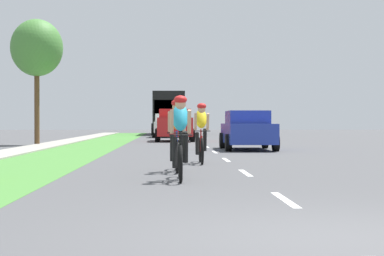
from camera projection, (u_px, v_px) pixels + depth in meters
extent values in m
plane|color=#4C4C4F|center=(209.00, 149.00, 25.94)|extent=(120.00, 120.00, 0.00)
cube|color=#478438|center=(84.00, 149.00, 25.76)|extent=(2.68, 70.00, 0.01)
cube|color=#9E998E|center=(32.00, 149.00, 25.69)|extent=(1.44, 70.00, 0.10)
cube|color=white|center=(285.00, 200.00, 8.95)|extent=(0.12, 1.80, 0.01)
cube|color=white|center=(245.00, 173.00, 13.61)|extent=(0.12, 1.80, 0.01)
cube|color=white|center=(226.00, 160.00, 18.28)|extent=(0.12, 1.80, 0.01)
cube|color=white|center=(215.00, 152.00, 22.94)|extent=(0.12, 1.80, 0.01)
cube|color=white|center=(207.00, 147.00, 27.60)|extent=(0.12, 1.80, 0.01)
cube|color=white|center=(202.00, 143.00, 32.27)|extent=(0.12, 1.80, 0.01)
cube|color=white|center=(198.00, 140.00, 36.93)|extent=(0.12, 1.80, 0.01)
cube|color=white|center=(194.00, 138.00, 41.59)|extent=(0.12, 1.80, 0.01)
cube|color=white|center=(192.00, 137.00, 46.26)|extent=(0.12, 1.80, 0.01)
cube|color=white|center=(190.00, 135.00, 50.92)|extent=(0.12, 1.80, 0.01)
cube|color=white|center=(188.00, 134.00, 55.58)|extent=(0.12, 1.80, 0.01)
torus|color=black|center=(180.00, 161.00, 12.43)|extent=(0.06, 0.68, 0.68)
torus|color=black|center=(181.00, 164.00, 11.39)|extent=(0.06, 0.68, 0.68)
cylinder|color=black|center=(180.00, 153.00, 11.81)|extent=(0.04, 0.59, 0.43)
cylinder|color=black|center=(180.00, 147.00, 12.09)|extent=(0.04, 0.04, 0.55)
cylinder|color=black|center=(180.00, 135.00, 11.86)|extent=(0.03, 0.55, 0.03)
cylinder|color=black|center=(181.00, 135.00, 11.41)|extent=(0.42, 0.02, 0.02)
ellipsoid|color=#26A5CC|center=(180.00, 117.00, 11.92)|extent=(0.30, 0.54, 0.63)
sphere|color=tan|center=(180.00, 104.00, 11.64)|extent=(0.20, 0.20, 0.20)
ellipsoid|color=red|center=(180.00, 100.00, 11.64)|extent=(0.24, 0.28, 0.16)
cylinder|color=tan|center=(172.00, 122.00, 11.64)|extent=(0.07, 0.26, 0.45)
cylinder|color=tan|center=(189.00, 122.00, 11.65)|extent=(0.07, 0.26, 0.45)
cylinder|color=black|center=(175.00, 152.00, 12.01)|extent=(0.10, 0.30, 0.60)
cylinder|color=black|center=(186.00, 147.00, 11.96)|extent=(0.10, 0.25, 0.61)
torus|color=black|center=(177.00, 155.00, 14.52)|extent=(0.06, 0.68, 0.68)
torus|color=black|center=(177.00, 157.00, 13.48)|extent=(0.06, 0.68, 0.68)
cylinder|color=#23389E|center=(177.00, 148.00, 13.90)|extent=(0.04, 0.59, 0.43)
cylinder|color=#23389E|center=(177.00, 143.00, 14.18)|extent=(0.04, 0.04, 0.55)
cylinder|color=#23389E|center=(177.00, 133.00, 13.95)|extent=(0.03, 0.55, 0.03)
cylinder|color=black|center=(177.00, 133.00, 13.50)|extent=(0.42, 0.02, 0.02)
ellipsoid|color=orange|center=(177.00, 118.00, 14.01)|extent=(0.30, 0.54, 0.63)
sphere|color=tan|center=(177.00, 107.00, 13.73)|extent=(0.20, 0.20, 0.20)
ellipsoid|color=red|center=(177.00, 103.00, 13.73)|extent=(0.24, 0.28, 0.16)
cylinder|color=tan|center=(169.00, 122.00, 13.73)|extent=(0.07, 0.26, 0.45)
cylinder|color=tan|center=(184.00, 122.00, 13.74)|extent=(0.07, 0.26, 0.45)
cylinder|color=black|center=(172.00, 148.00, 14.10)|extent=(0.10, 0.30, 0.60)
cylinder|color=black|center=(181.00, 143.00, 14.05)|extent=(0.10, 0.25, 0.61)
torus|color=black|center=(200.00, 150.00, 17.29)|extent=(0.06, 0.68, 0.68)
torus|color=black|center=(202.00, 151.00, 16.25)|extent=(0.06, 0.68, 0.68)
cylinder|color=red|center=(201.00, 144.00, 16.66)|extent=(0.04, 0.59, 0.43)
cylinder|color=red|center=(201.00, 140.00, 16.94)|extent=(0.04, 0.04, 0.55)
cylinder|color=red|center=(201.00, 131.00, 16.71)|extent=(0.03, 0.55, 0.03)
cylinder|color=black|center=(202.00, 131.00, 16.26)|extent=(0.42, 0.02, 0.02)
ellipsoid|color=yellow|center=(201.00, 119.00, 16.78)|extent=(0.30, 0.54, 0.63)
sphere|color=tan|center=(202.00, 109.00, 16.50)|extent=(0.20, 0.20, 0.20)
ellipsoid|color=red|center=(202.00, 106.00, 16.49)|extent=(0.24, 0.28, 0.16)
cylinder|color=tan|center=(195.00, 122.00, 16.49)|extent=(0.07, 0.26, 0.45)
cylinder|color=tan|center=(208.00, 122.00, 16.50)|extent=(0.07, 0.26, 0.45)
cylinder|color=black|center=(197.00, 143.00, 16.86)|extent=(0.10, 0.30, 0.60)
cylinder|color=black|center=(205.00, 140.00, 16.82)|extent=(0.10, 0.25, 0.61)
cube|color=#23389E|center=(248.00, 133.00, 24.89)|extent=(1.76, 4.30, 0.76)
cube|color=#23389E|center=(247.00, 118.00, 25.03)|extent=(1.55, 2.24, 0.52)
cube|color=#1E2833|center=(250.00, 118.00, 24.07)|extent=(1.44, 0.08, 0.44)
cylinder|color=black|center=(228.00, 143.00, 23.53)|extent=(0.22, 0.64, 0.64)
cylinder|color=black|center=(276.00, 143.00, 23.59)|extent=(0.22, 0.64, 0.64)
cylinder|color=black|center=(222.00, 141.00, 26.19)|extent=(0.22, 0.64, 0.64)
cylinder|color=black|center=(265.00, 140.00, 26.26)|extent=(0.22, 0.64, 0.64)
cube|color=red|center=(175.00, 127.00, 35.73)|extent=(1.90, 4.70, 1.00)
cube|color=red|center=(175.00, 114.00, 35.92)|extent=(1.71, 2.91, 0.52)
cube|color=#1E2833|center=(175.00, 116.00, 34.66)|extent=(1.56, 0.08, 0.44)
cylinder|color=black|center=(157.00, 135.00, 34.29)|extent=(0.25, 0.72, 0.72)
cylinder|color=black|center=(193.00, 135.00, 34.35)|extent=(0.25, 0.72, 0.72)
cylinder|color=black|center=(158.00, 134.00, 37.11)|extent=(0.25, 0.72, 0.72)
cylinder|color=black|center=(191.00, 134.00, 37.17)|extent=(0.25, 0.72, 0.72)
cube|color=silver|center=(169.00, 127.00, 44.75)|extent=(1.96, 5.10, 0.76)
cube|color=silver|center=(169.00, 118.00, 43.98)|extent=(1.80, 1.78, 0.64)
cube|color=#1E2833|center=(169.00, 119.00, 43.27)|extent=(1.67, 0.08, 0.52)
cube|color=silver|center=(156.00, 123.00, 45.74)|extent=(0.08, 2.81, 0.40)
cube|color=silver|center=(181.00, 123.00, 45.80)|extent=(0.08, 2.81, 0.40)
cube|color=silver|center=(169.00, 123.00, 47.26)|extent=(1.80, 0.08, 0.40)
cylinder|color=black|center=(154.00, 132.00, 43.19)|extent=(0.26, 0.76, 0.76)
cylinder|color=black|center=(183.00, 132.00, 43.26)|extent=(0.26, 0.76, 0.76)
cylinder|color=black|center=(155.00, 131.00, 46.25)|extent=(0.26, 0.76, 0.76)
cylinder|color=black|center=(182.00, 131.00, 46.32)|extent=(0.26, 0.76, 0.76)
cube|color=black|center=(169.00, 112.00, 54.85)|extent=(2.50, 11.60, 3.10)
cube|color=#1E2833|center=(169.00, 107.00, 54.85)|extent=(2.52, 10.67, 0.64)
cube|color=#1E2833|center=(169.00, 108.00, 49.08)|extent=(2.25, 0.06, 1.20)
cylinder|color=black|center=(153.00, 129.00, 51.05)|extent=(0.28, 0.96, 0.96)
cylinder|color=black|center=(184.00, 129.00, 51.14)|extent=(0.28, 0.96, 0.96)
cylinder|color=black|center=(155.00, 128.00, 58.01)|extent=(0.28, 0.96, 0.96)
cylinder|color=black|center=(183.00, 128.00, 58.10)|extent=(0.28, 0.96, 0.96)
cylinder|color=brown|center=(37.00, 107.00, 29.90)|extent=(0.24, 0.24, 3.59)
ellipsoid|color=#478438|center=(37.00, 48.00, 29.87)|extent=(2.43, 2.43, 2.68)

